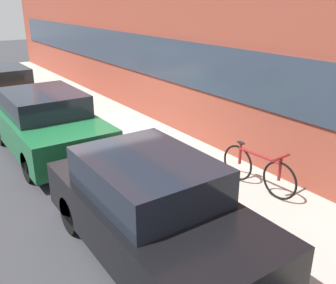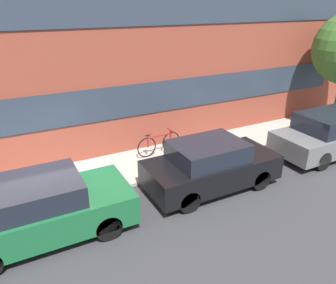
# 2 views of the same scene
# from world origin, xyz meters

# --- Properties ---
(ground_plane) EXTENTS (56.00, 56.00, 0.00)m
(ground_plane) POSITION_xyz_m (0.00, 0.00, 0.00)
(ground_plane) COLOR #333338
(sidewalk_strip) EXTENTS (28.00, 2.22, 0.11)m
(sidewalk_strip) POSITION_xyz_m (0.00, 1.11, 0.05)
(sidewalk_strip) COLOR #A8A399
(sidewalk_strip) RESTS_ON ground_plane
(rowhouse_facade) EXTENTS (28.00, 1.02, 8.83)m
(rowhouse_facade) POSITION_xyz_m (0.00, 2.67, 4.42)
(rowhouse_facade) COLOR brown
(rowhouse_facade) RESTS_ON ground_plane
(parked_car_green) EXTENTS (4.00, 1.82, 1.46)m
(parked_car_green) POSITION_xyz_m (-0.25, -1.05, 0.72)
(parked_car_green) COLOR #195B33
(parked_car_green) RESTS_ON ground_plane
(parked_car_black) EXTENTS (3.86, 1.71, 1.45)m
(parked_car_black) POSITION_xyz_m (4.36, -1.05, 0.72)
(parked_car_black) COLOR black
(parked_car_black) RESTS_ON ground_plane
(parked_car_grey) EXTENTS (4.54, 1.74, 1.52)m
(parked_car_grey) POSITION_xyz_m (9.54, -1.05, 0.75)
(parked_car_grey) COLOR slate
(parked_car_grey) RESTS_ON ground_plane
(bicycle) EXTENTS (1.68, 0.44, 0.81)m
(bicycle) POSITION_xyz_m (3.97, 1.49, 0.51)
(bicycle) COLOR black
(bicycle) RESTS_ON sidewalk_strip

